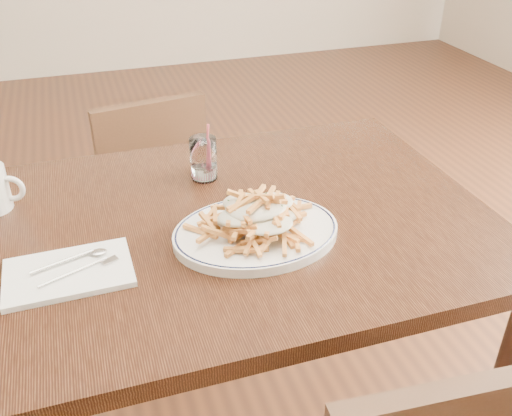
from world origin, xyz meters
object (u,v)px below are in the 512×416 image
object	(u,v)px
chair_far	(150,186)
table	(213,251)
fries_plate	(256,232)
loaded_fries	(256,213)
water_glass	(204,161)

from	to	relation	value
chair_far	table	bearing A→B (deg)	-86.69
chair_far	fries_plate	size ratio (longest dim) A/B	1.99
fries_plate	loaded_fries	world-z (taller)	loaded_fries
chair_far	fries_plate	xyz separation A→B (m)	(0.11, -0.84, 0.32)
table	fries_plate	bearing A→B (deg)	-51.55
table	loaded_fries	bearing A→B (deg)	-51.55
table	fries_plate	size ratio (longest dim) A/B	3.07
loaded_fries	water_glass	bearing A→B (deg)	98.05
table	chair_far	world-z (taller)	chair_far
table	loaded_fries	size ratio (longest dim) A/B	4.82
loaded_fries	water_glass	distance (m)	0.28
chair_far	water_glass	distance (m)	0.67
chair_far	water_glass	bearing A→B (deg)	-82.39
fries_plate	water_glass	world-z (taller)	water_glass
chair_far	water_glass	size ratio (longest dim) A/B	5.54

